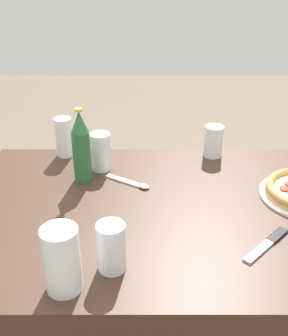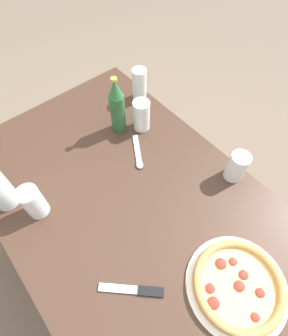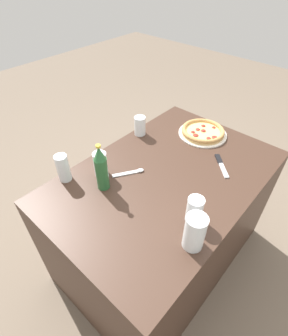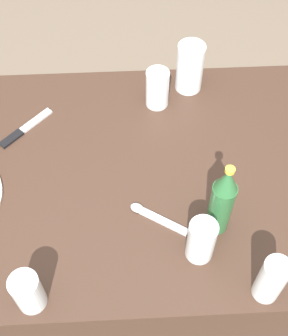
{
  "view_description": "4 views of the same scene",
  "coord_description": "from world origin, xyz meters",
  "px_view_note": "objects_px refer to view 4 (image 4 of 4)",
  "views": [
    {
      "loc": [
        -0.07,
        -1.03,
        1.41
      ],
      "look_at": [
        -0.07,
        0.09,
        0.81
      ],
      "focal_mm": 45.0,
      "sensor_mm": 36.0,
      "label": 1
    },
    {
      "loc": [
        0.36,
        -0.22,
        1.54
      ],
      "look_at": [
        -0.02,
        0.1,
        0.78
      ],
      "focal_mm": 28.0,
      "sensor_mm": 36.0,
      "label": 2
    },
    {
      "loc": [
        -0.79,
        -0.56,
        1.62
      ],
      "look_at": [
        -0.08,
        0.08,
        0.78
      ],
      "focal_mm": 28.0,
      "sensor_mm": 36.0,
      "label": 3
    },
    {
      "loc": [
        -0.06,
        0.73,
        1.78
      ],
      "look_at": [
        -0.09,
        0.03,
        0.78
      ],
      "focal_mm": 50.0,
      "sensor_mm": 36.0,
      "label": 4
    }
  ],
  "objects_px": {
    "glass_water": "(28,292)",
    "beer_bottle": "(222,201)",
    "knife": "(24,129)",
    "glass_red_wine": "(190,70)",
    "glass_mango_juice": "(157,89)",
    "spoon": "(152,216)",
    "glass_lemonade": "(271,281)",
    "glass_iced_tea": "(201,241)"
  },
  "relations": [
    {
      "from": "glass_red_wine",
      "to": "beer_bottle",
      "type": "relative_size",
      "value": 0.65
    },
    {
      "from": "glass_red_wine",
      "to": "beer_bottle",
      "type": "distance_m",
      "value": 0.49
    },
    {
      "from": "glass_water",
      "to": "glass_lemonade",
      "type": "bearing_deg",
      "value": 179.51
    },
    {
      "from": "glass_lemonade",
      "to": "knife",
      "type": "bearing_deg",
      "value": -40.54
    },
    {
      "from": "glass_iced_tea",
      "to": "glass_mango_juice",
      "type": "distance_m",
      "value": 0.51
    },
    {
      "from": "glass_lemonade",
      "to": "beer_bottle",
      "type": "bearing_deg",
      "value": -63.84
    },
    {
      "from": "glass_red_wine",
      "to": "glass_lemonade",
      "type": "height_order",
      "value": "glass_red_wine"
    },
    {
      "from": "glass_red_wine",
      "to": "glass_water",
      "type": "bearing_deg",
      "value": 57.38
    },
    {
      "from": "glass_red_wine",
      "to": "glass_iced_tea",
      "type": "xyz_separation_m",
      "value": [
        0.03,
        0.57,
        -0.01
      ]
    },
    {
      "from": "glass_red_wine",
      "to": "glass_iced_tea",
      "type": "relative_size",
      "value": 1.23
    },
    {
      "from": "glass_water",
      "to": "beer_bottle",
      "type": "height_order",
      "value": "beer_bottle"
    },
    {
      "from": "glass_lemonade",
      "to": "glass_water",
      "type": "bearing_deg",
      "value": -0.49
    },
    {
      "from": "glass_lemonade",
      "to": "spoon",
      "type": "xyz_separation_m",
      "value": [
        0.25,
        -0.21,
        -0.06
      ]
    },
    {
      "from": "glass_red_wine",
      "to": "glass_lemonade",
      "type": "xyz_separation_m",
      "value": [
        -0.11,
        0.67,
        -0.0
      ]
    },
    {
      "from": "glass_red_wine",
      "to": "glass_water",
      "type": "relative_size",
      "value": 1.39
    },
    {
      "from": "glass_red_wine",
      "to": "knife",
      "type": "distance_m",
      "value": 0.52
    },
    {
      "from": "glass_red_wine",
      "to": "glass_mango_juice",
      "type": "xyz_separation_m",
      "value": [
        0.1,
        0.07,
        -0.01
      ]
    },
    {
      "from": "glass_iced_tea",
      "to": "glass_red_wine",
      "type": "bearing_deg",
      "value": -93.33
    },
    {
      "from": "glass_iced_tea",
      "to": "glass_water",
      "type": "bearing_deg",
      "value": 14.42
    },
    {
      "from": "glass_water",
      "to": "spoon",
      "type": "height_order",
      "value": "glass_water"
    },
    {
      "from": "knife",
      "to": "spoon",
      "type": "relative_size",
      "value": 0.98
    },
    {
      "from": "glass_water",
      "to": "glass_mango_juice",
      "type": "height_order",
      "value": "glass_mango_juice"
    },
    {
      "from": "glass_water",
      "to": "knife",
      "type": "relative_size",
      "value": 0.77
    },
    {
      "from": "glass_water",
      "to": "spoon",
      "type": "relative_size",
      "value": 0.76
    },
    {
      "from": "glass_mango_juice",
      "to": "glass_lemonade",
      "type": "bearing_deg",
      "value": 109.15
    },
    {
      "from": "glass_lemonade",
      "to": "glass_mango_juice",
      "type": "bearing_deg",
      "value": -70.85
    },
    {
      "from": "glass_red_wine",
      "to": "knife",
      "type": "relative_size",
      "value": 1.08
    },
    {
      "from": "beer_bottle",
      "to": "spoon",
      "type": "distance_m",
      "value": 0.2
    },
    {
      "from": "glass_mango_juice",
      "to": "glass_water",
      "type": "bearing_deg",
      "value": 61.63
    },
    {
      "from": "glass_red_wine",
      "to": "spoon",
      "type": "bearing_deg",
      "value": 73.13
    },
    {
      "from": "glass_mango_juice",
      "to": "spoon",
      "type": "distance_m",
      "value": 0.4
    },
    {
      "from": "glass_mango_juice",
      "to": "spoon",
      "type": "relative_size",
      "value": 0.82
    },
    {
      "from": "spoon",
      "to": "glass_mango_juice",
      "type": "bearing_deg",
      "value": -95.44
    },
    {
      "from": "glass_lemonade",
      "to": "glass_red_wine",
      "type": "bearing_deg",
      "value": -80.82
    },
    {
      "from": "glass_iced_tea",
      "to": "spoon",
      "type": "bearing_deg",
      "value": -44.71
    },
    {
      "from": "glass_lemonade",
      "to": "glass_mango_juice",
      "type": "height_order",
      "value": "glass_lemonade"
    },
    {
      "from": "spoon",
      "to": "glass_lemonade",
      "type": "bearing_deg",
      "value": 139.55
    },
    {
      "from": "glass_iced_tea",
      "to": "spoon",
      "type": "xyz_separation_m",
      "value": [
        0.11,
        -0.11,
        -0.06
      ]
    },
    {
      "from": "knife",
      "to": "glass_red_wine",
      "type": "bearing_deg",
      "value": -162.77
    },
    {
      "from": "glass_red_wine",
      "to": "glass_water",
      "type": "xyz_separation_m",
      "value": [
        0.43,
        0.67,
        -0.02
      ]
    },
    {
      "from": "glass_red_wine",
      "to": "glass_mango_juice",
      "type": "relative_size",
      "value": 1.29
    },
    {
      "from": "glass_iced_tea",
      "to": "knife",
      "type": "height_order",
      "value": "glass_iced_tea"
    }
  ]
}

